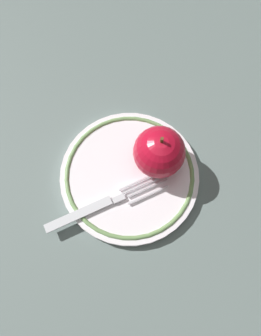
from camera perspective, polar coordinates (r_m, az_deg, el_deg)
ground_plane at (r=0.47m, az=-1.65°, el=-0.51°), size 2.00×2.00×0.00m
plate at (r=0.46m, az=0.00°, el=-1.14°), size 0.20×0.20×0.02m
apple_red_whole at (r=0.43m, az=5.01°, el=2.77°), size 0.07×0.07×0.08m
fork at (r=0.44m, az=-4.70°, el=-6.49°), size 0.16×0.09×0.00m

